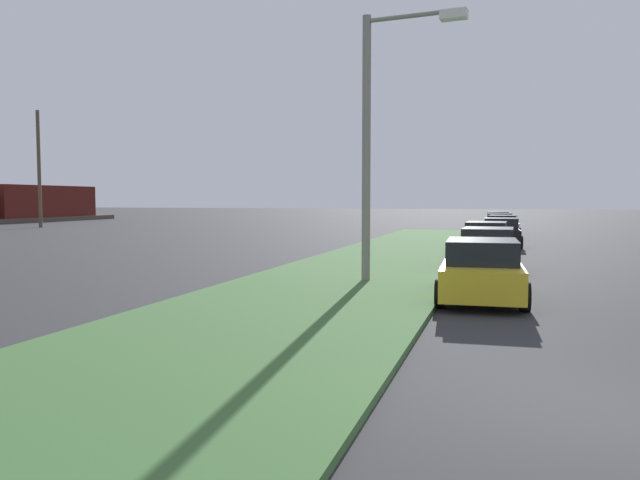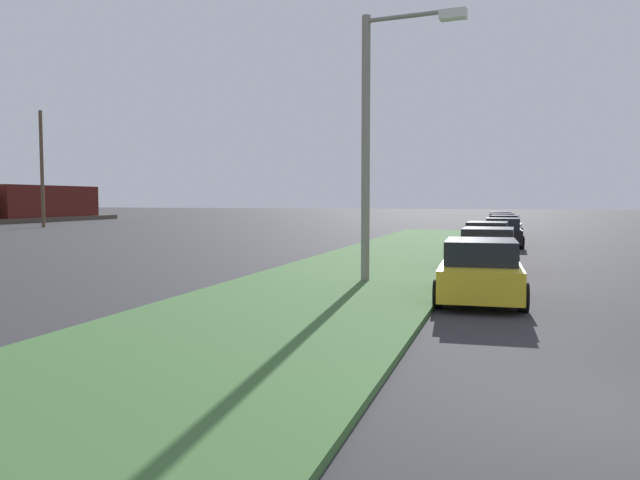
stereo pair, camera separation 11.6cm
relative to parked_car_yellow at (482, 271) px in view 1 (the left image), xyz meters
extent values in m
cube|color=#3D6633|center=(2.15, 3.91, -0.66)|extent=(60.00, 6.00, 0.12)
cube|color=gold|center=(0.05, 0.00, -0.15)|extent=(4.37, 1.98, 0.70)
cube|color=black|center=(-0.15, -0.01, 0.48)|extent=(2.26, 1.69, 0.55)
cylinder|color=black|center=(1.36, 0.96, -0.40)|extent=(0.65, 0.25, 0.64)
cylinder|color=black|center=(1.44, -0.84, -0.40)|extent=(0.65, 0.25, 0.64)
cylinder|color=black|center=(-1.34, 0.84, -0.40)|extent=(0.65, 0.25, 0.64)
cylinder|color=black|center=(-1.26, -0.95, -0.40)|extent=(0.65, 0.25, 0.64)
cube|color=red|center=(6.34, 0.02, -0.15)|extent=(4.32, 1.85, 0.70)
cube|color=black|center=(6.14, 0.03, 0.48)|extent=(2.22, 1.63, 0.55)
cylinder|color=black|center=(7.70, 0.91, -0.40)|extent=(0.64, 0.23, 0.64)
cylinder|color=black|center=(7.68, -0.89, -0.40)|extent=(0.64, 0.23, 0.64)
cylinder|color=black|center=(5.00, 0.94, -0.40)|extent=(0.64, 0.23, 0.64)
cylinder|color=black|center=(4.98, -0.86, -0.40)|extent=(0.64, 0.23, 0.64)
cube|color=orange|center=(12.05, 0.23, -0.15)|extent=(4.36, 1.94, 0.70)
cube|color=black|center=(11.85, 0.24, 0.48)|extent=(2.25, 1.67, 0.55)
cylinder|color=black|center=(13.43, 1.08, -0.40)|extent=(0.65, 0.24, 0.64)
cylinder|color=black|center=(13.37, -0.71, -0.40)|extent=(0.65, 0.24, 0.64)
cylinder|color=black|center=(10.73, 1.17, -0.40)|extent=(0.65, 0.24, 0.64)
cylinder|color=black|center=(10.67, -0.63, -0.40)|extent=(0.65, 0.24, 0.64)
cube|color=black|center=(17.75, -0.30, -0.15)|extent=(4.36, 1.95, 0.70)
cube|color=black|center=(17.55, -0.31, 0.48)|extent=(2.26, 1.68, 0.55)
cylinder|color=black|center=(19.07, 0.65, -0.40)|extent=(0.65, 0.24, 0.64)
cylinder|color=black|center=(19.14, -1.15, -0.40)|extent=(0.65, 0.24, 0.64)
cylinder|color=black|center=(16.37, 0.55, -0.40)|extent=(0.65, 0.24, 0.64)
cylinder|color=black|center=(16.44, -1.25, -0.40)|extent=(0.65, 0.24, 0.64)
cube|color=#B2B5BA|center=(23.76, -0.38, -0.15)|extent=(4.40, 2.05, 0.70)
cube|color=black|center=(23.56, -0.37, 0.48)|extent=(2.29, 1.73, 0.55)
cylinder|color=black|center=(25.16, 0.44, -0.40)|extent=(0.65, 0.26, 0.64)
cylinder|color=black|center=(25.06, -1.36, -0.40)|extent=(0.65, 0.26, 0.64)
cylinder|color=black|center=(22.47, 0.59, -0.40)|extent=(0.65, 0.26, 0.64)
cylinder|color=black|center=(22.36, -1.20, -0.40)|extent=(0.65, 0.26, 0.64)
cube|color=#1E6B38|center=(29.44, -0.13, -0.15)|extent=(4.35, 1.93, 0.70)
cube|color=black|center=(29.24, -0.14, 0.48)|extent=(2.25, 1.66, 0.55)
cylinder|color=black|center=(30.77, 0.80, -0.40)|extent=(0.65, 0.24, 0.64)
cylinder|color=black|center=(30.82, -0.99, -0.40)|extent=(0.65, 0.24, 0.64)
cylinder|color=black|center=(28.07, 0.72, -0.40)|extent=(0.65, 0.24, 0.64)
cylinder|color=black|center=(28.12, -1.07, -0.40)|extent=(0.65, 0.24, 0.64)
cube|color=#23389E|center=(35.19, 0.00, -0.15)|extent=(4.31, 1.81, 0.70)
cube|color=black|center=(34.99, 0.00, 0.48)|extent=(2.20, 1.61, 0.55)
cylinder|color=black|center=(36.54, 0.90, -0.40)|extent=(0.64, 0.22, 0.64)
cylinder|color=black|center=(36.54, -0.90, -0.40)|extent=(0.64, 0.22, 0.64)
cylinder|color=black|center=(33.84, 0.91, -0.40)|extent=(0.64, 0.22, 0.64)
cylinder|color=black|center=(33.84, -0.89, -0.40)|extent=(0.64, 0.22, 0.64)
cube|color=#511914|center=(40.81, 47.68, 1.48)|extent=(14.00, 3.00, 3.40)
cylinder|color=gray|center=(1.98, 3.26, 3.03)|extent=(0.24, 0.24, 7.50)
cylinder|color=gray|center=(1.84, 2.07, 6.63)|extent=(0.38, 2.40, 0.12)
cube|color=silver|center=(1.71, 0.88, 6.53)|extent=(0.44, 0.74, 0.24)
cylinder|color=brown|center=(29.08, 37.88, 4.28)|extent=(0.30, 0.30, 10.00)
camera|label=1|loc=(-15.19, -0.51, 1.70)|focal=34.83mm
camera|label=2|loc=(-15.16, -0.62, 1.70)|focal=34.83mm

